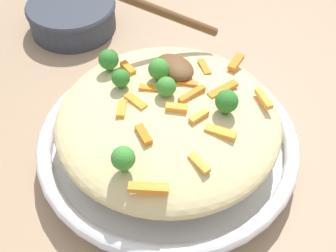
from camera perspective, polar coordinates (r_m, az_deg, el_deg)
The scene contains 27 objects.
ground_plane at distance 0.63m, azimuth 0.00°, elevation -3.73°, with size 2.40×2.40×0.00m, color #9E7F60.
serving_bowl at distance 0.62m, azimuth 0.00°, elevation -2.35°, with size 0.34×0.34×0.04m.
pasta_mound at distance 0.58m, azimuth 0.00°, elevation 0.65°, with size 0.28×0.28×0.06m, color #DBC689.
carrot_piece_0 at distance 0.55m, azimuth 0.99°, elevation 2.16°, with size 0.03×0.01×0.01m, color orange.
carrot_piece_1 at distance 0.61m, azimuth -4.91°, elevation 7.05°, with size 0.03×0.01×0.01m, color orange.
carrot_piece_2 at distance 0.61m, azimuth 4.48°, elevation 7.16°, with size 0.03×0.01×0.01m, color orange.
carrot_piece_3 at distance 0.56m, azimuth -3.98°, elevation 3.02°, with size 0.03×0.01×0.01m, color orange.
carrot_piece_4 at distance 0.63m, azimuth 8.47°, elevation 7.65°, with size 0.03×0.01×0.01m, color orange.
carrot_piece_5 at distance 0.51m, azimuth 3.83°, elevation -4.58°, with size 0.03×0.01×0.01m, color orange.
carrot_piece_6 at distance 0.58m, azimuth 2.41°, elevation 5.23°, with size 0.03×0.01×0.01m, color orange.
carrot_piece_7 at distance 0.57m, azimuth -2.56°, elevation 4.46°, with size 0.03×0.01×0.01m, color orange.
carrot_piece_8 at distance 0.53m, azimuth 6.41°, elevation -0.81°, with size 0.04×0.01×0.01m, color orange.
carrot_piece_9 at distance 0.57m, azimuth 2.93°, elevation 3.89°, with size 0.04×0.01×0.01m, color orange.
carrot_piece_10 at distance 0.49m, azimuth -2.40°, elevation -7.59°, with size 0.04×0.01×0.01m, color orange.
carrot_piece_11 at distance 0.54m, azimuth 3.79°, elevation 1.16°, with size 0.03×0.01×0.01m, color orange.
carrot_piece_12 at distance 0.58m, azimuth 11.62°, elevation 3.32°, with size 0.03×0.01×0.01m, color orange.
carrot_piece_13 at distance 0.52m, azimuth -3.00°, elevation -1.08°, with size 0.03×0.01×0.01m, color orange.
carrot_piece_14 at distance 0.55m, azimuth -5.70°, elevation 2.04°, with size 0.03×0.01×0.01m, color orange.
carrot_piece_15 at distance 0.58m, azimuth 6.71°, elevation 4.45°, with size 0.04×0.01×0.01m, color orange.
broccoli_floret_0 at distance 0.58m, azimuth -1.14°, elevation 6.95°, with size 0.03×0.03×0.03m.
broccoli_floret_1 at distance 0.61m, azimuth -7.27°, elevation 8.05°, with size 0.03×0.03×0.03m.
broccoli_floret_2 at distance 0.54m, azimuth 7.19°, elevation 2.98°, with size 0.03×0.03×0.03m.
broccoli_floret_3 at distance 0.49m, azimuth -5.50°, elevation -3.98°, with size 0.03×0.03×0.03m.
broccoli_floret_4 at distance 0.58m, azimuth -5.79°, elevation 5.80°, with size 0.02×0.02×0.03m.
broccoli_floret_5 at distance 0.56m, azimuth -0.21°, elevation 4.82°, with size 0.02×0.02×0.03m.
serving_spoon at distance 0.60m, azimuth 0.57°, elevation 9.44°, with size 0.13×0.12×0.08m.
companion_bowl at distance 0.84m, azimuth -11.67°, elevation 13.29°, with size 0.15×0.15×0.05m.
Camera 1 is at (0.29, -0.26, 0.50)m, focal length 49.84 mm.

